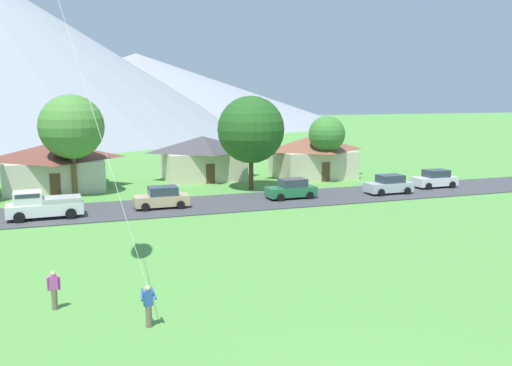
{
  "coord_description": "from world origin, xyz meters",
  "views": [
    {
      "loc": [
        -8.54,
        -12.34,
        8.9
      ],
      "look_at": [
        0.62,
        13.83,
        4.4
      ],
      "focal_mm": 38.64,
      "sensor_mm": 36.0,
      "label": 1
    }
  ],
  "objects_px": {
    "house_leftmost": "(313,156)",
    "pickup_truck_white_east_side": "(43,205)",
    "house_right_center": "(55,165)",
    "parked_car_green_mid_east": "(291,189)",
    "tree_center": "(72,127)",
    "tree_near_left": "(327,135)",
    "parked_car_white_mid_west": "(435,179)",
    "parked_car_tan_west_end": "(162,198)",
    "house_rightmost": "(202,157)",
    "parked_car_silver_east_end": "(389,185)",
    "tree_right_of_center": "(251,130)",
    "watcher_person": "(54,289)"
  },
  "relations": [
    {
      "from": "tree_right_of_center",
      "to": "watcher_person",
      "type": "xyz_separation_m",
      "value": [
        -17.15,
        -24.97,
        -4.74
      ]
    },
    {
      "from": "house_rightmost",
      "to": "parked_car_green_mid_east",
      "type": "xyz_separation_m",
      "value": [
        4.44,
        -13.53,
        -1.48
      ]
    },
    {
      "from": "house_rightmost",
      "to": "tree_center",
      "type": "relative_size",
      "value": 0.97
    },
    {
      "from": "house_leftmost",
      "to": "parked_car_tan_west_end",
      "type": "bearing_deg",
      "value": -148.6
    },
    {
      "from": "tree_right_of_center",
      "to": "parked_car_silver_east_end",
      "type": "relative_size",
      "value": 2.07
    },
    {
      "from": "parked_car_tan_west_end",
      "to": "parked_car_green_mid_east",
      "type": "relative_size",
      "value": 0.99
    },
    {
      "from": "tree_center",
      "to": "tree_right_of_center",
      "type": "distance_m",
      "value": 15.92
    },
    {
      "from": "pickup_truck_white_east_side",
      "to": "parked_car_tan_west_end",
      "type": "bearing_deg",
      "value": 5.22
    },
    {
      "from": "tree_right_of_center",
      "to": "parked_car_tan_west_end",
      "type": "height_order",
      "value": "tree_right_of_center"
    },
    {
      "from": "parked_car_silver_east_end",
      "to": "tree_right_of_center",
      "type": "bearing_deg",
      "value": 149.13
    },
    {
      "from": "tree_center",
      "to": "parked_car_silver_east_end",
      "type": "relative_size",
      "value": 2.1
    },
    {
      "from": "parked_car_tan_west_end",
      "to": "parked_car_white_mid_west",
      "type": "bearing_deg",
      "value": 2.13
    },
    {
      "from": "parked_car_white_mid_west",
      "to": "parked_car_green_mid_east",
      "type": "bearing_deg",
      "value": -177.58
    },
    {
      "from": "watcher_person",
      "to": "tree_center",
      "type": "bearing_deg",
      "value": 87.04
    },
    {
      "from": "tree_center",
      "to": "parked_car_green_mid_east",
      "type": "height_order",
      "value": "tree_center"
    },
    {
      "from": "house_right_center",
      "to": "watcher_person",
      "type": "relative_size",
      "value": 5.58
    },
    {
      "from": "tree_center",
      "to": "parked_car_tan_west_end",
      "type": "bearing_deg",
      "value": -53.1
    },
    {
      "from": "house_rightmost",
      "to": "parked_car_tan_west_end",
      "type": "height_order",
      "value": "house_rightmost"
    },
    {
      "from": "house_rightmost",
      "to": "parked_car_silver_east_end",
      "type": "xyz_separation_m",
      "value": [
        13.58,
        -14.31,
        -1.48
      ]
    },
    {
      "from": "house_rightmost",
      "to": "tree_right_of_center",
      "type": "bearing_deg",
      "value": -70.72
    },
    {
      "from": "house_rightmost",
      "to": "parked_car_white_mid_west",
      "type": "distance_m",
      "value": 23.47
    },
    {
      "from": "parked_car_white_mid_west",
      "to": "house_right_center",
      "type": "bearing_deg",
      "value": 161.36
    },
    {
      "from": "parked_car_tan_west_end",
      "to": "pickup_truck_white_east_side",
      "type": "distance_m",
      "value": 8.71
    },
    {
      "from": "tree_near_left",
      "to": "watcher_person",
      "type": "xyz_separation_m",
      "value": [
        -26.07,
        -27.2,
        -3.93
      ]
    },
    {
      "from": "tree_right_of_center",
      "to": "tree_center",
      "type": "bearing_deg",
      "value": 171.51
    },
    {
      "from": "house_right_center",
      "to": "parked_car_tan_west_end",
      "type": "xyz_separation_m",
      "value": [
        7.91,
        -12.51,
        -1.43
      ]
    },
    {
      "from": "parked_car_white_mid_west",
      "to": "pickup_truck_white_east_side",
      "type": "bearing_deg",
      "value": -177.1
    },
    {
      "from": "tree_right_of_center",
      "to": "parked_car_tan_west_end",
      "type": "relative_size",
      "value": 2.08
    },
    {
      "from": "parked_car_white_mid_west",
      "to": "parked_car_silver_east_end",
      "type": "bearing_deg",
      "value": -166.65
    },
    {
      "from": "house_rightmost",
      "to": "tree_near_left",
      "type": "distance_m",
      "value": 13.17
    },
    {
      "from": "parked_car_silver_east_end",
      "to": "watcher_person",
      "type": "relative_size",
      "value": 2.52
    },
    {
      "from": "tree_near_left",
      "to": "parked_car_white_mid_west",
      "type": "relative_size",
      "value": 1.59
    },
    {
      "from": "tree_near_left",
      "to": "pickup_truck_white_east_side",
      "type": "bearing_deg",
      "value": -161.48
    },
    {
      "from": "house_leftmost",
      "to": "tree_center",
      "type": "xyz_separation_m",
      "value": [
        -24.47,
        -2.71,
        3.7
      ]
    },
    {
      "from": "house_rightmost",
      "to": "watcher_person",
      "type": "distance_m",
      "value": 35.86
    },
    {
      "from": "house_leftmost",
      "to": "tree_right_of_center",
      "type": "distance_m",
      "value": 10.61
    },
    {
      "from": "pickup_truck_white_east_side",
      "to": "watcher_person",
      "type": "distance_m",
      "value": 18.17
    },
    {
      "from": "parked_car_green_mid_east",
      "to": "tree_right_of_center",
      "type": "bearing_deg",
      "value": 106.6
    },
    {
      "from": "house_right_center",
      "to": "tree_right_of_center",
      "type": "relative_size",
      "value": 1.07
    },
    {
      "from": "house_leftmost",
      "to": "pickup_truck_white_east_side",
      "type": "height_order",
      "value": "house_leftmost"
    },
    {
      "from": "house_leftmost",
      "to": "tree_right_of_center",
      "type": "height_order",
      "value": "tree_right_of_center"
    },
    {
      "from": "tree_near_left",
      "to": "tree_right_of_center",
      "type": "xyz_separation_m",
      "value": [
        -8.92,
        -2.23,
        0.82
      ]
    },
    {
      "from": "tree_right_of_center",
      "to": "parked_car_white_mid_west",
      "type": "relative_size",
      "value": 2.08
    },
    {
      "from": "house_right_center",
      "to": "parked_car_green_mid_east",
      "type": "bearing_deg",
      "value": -32.56
    },
    {
      "from": "parked_car_green_mid_east",
      "to": "pickup_truck_white_east_side",
      "type": "distance_m",
      "value": 19.85
    },
    {
      "from": "parked_car_silver_east_end",
      "to": "watcher_person",
      "type": "xyz_separation_m",
      "value": [
        -27.99,
        -18.49,
        0.01
      ]
    },
    {
      "from": "house_leftmost",
      "to": "tree_near_left",
      "type": "bearing_deg",
      "value": -86.23
    },
    {
      "from": "tree_center",
      "to": "pickup_truck_white_east_side",
      "type": "distance_m",
      "value": 10.71
    },
    {
      "from": "parked_car_silver_east_end",
      "to": "tree_near_left",
      "type": "bearing_deg",
      "value": 102.42
    },
    {
      "from": "tree_near_left",
      "to": "tree_center",
      "type": "xyz_separation_m",
      "value": [
        -24.66,
        0.12,
        1.24
      ]
    }
  ]
}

